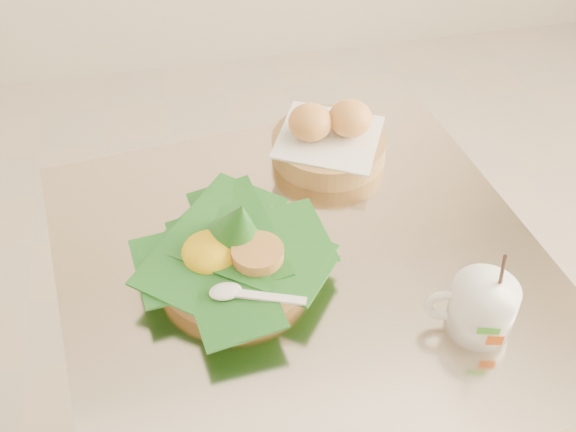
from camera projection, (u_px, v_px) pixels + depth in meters
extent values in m
cylinder|color=gray|center=(302.00, 406.00, 1.31)|extent=(0.07, 0.07, 0.69)
cube|color=beige|center=(305.00, 272.00, 1.06)|extent=(0.78, 0.78, 0.03)
cylinder|color=tan|center=(234.00, 261.00, 1.03)|extent=(0.22, 0.22, 0.04)
cone|color=#1A5016|center=(238.00, 223.00, 1.00)|extent=(0.12, 0.13, 0.11)
ellipsoid|color=yellow|center=(210.00, 253.00, 1.02)|extent=(0.08, 0.08, 0.05)
cylinder|color=#CC9347|center=(258.00, 254.00, 1.00)|extent=(0.07, 0.07, 0.02)
cylinder|color=tan|center=(329.00, 147.00, 1.23)|extent=(0.19, 0.19, 0.04)
cube|color=white|center=(329.00, 137.00, 1.21)|extent=(0.22, 0.22, 0.01)
ellipsoid|color=orange|center=(310.00, 122.00, 1.19)|extent=(0.07, 0.07, 0.06)
ellipsoid|color=orange|center=(350.00, 118.00, 1.20)|extent=(0.07, 0.07, 0.06)
cylinder|color=white|center=(482.00, 308.00, 0.95)|extent=(0.09, 0.09, 0.08)
torus|color=white|center=(444.00, 306.00, 0.95)|extent=(0.06, 0.02, 0.05)
cylinder|color=#422812|center=(487.00, 291.00, 0.92)|extent=(0.08, 0.08, 0.01)
cylinder|color=black|center=(501.00, 276.00, 0.91)|extent=(0.03, 0.04, 0.11)
cube|color=green|center=(489.00, 331.00, 0.91)|extent=(0.03, 0.01, 0.01)
cube|color=orange|center=(495.00, 341.00, 0.92)|extent=(0.02, 0.01, 0.02)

